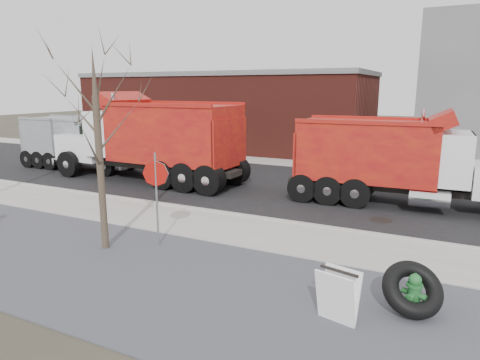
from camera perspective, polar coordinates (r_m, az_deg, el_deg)
The scene contains 15 objects.
ground at distance 12.39m, azimuth 2.08°, elevation -7.58°, with size 120.00×120.00×0.00m, color #383328.
gravel_verge at distance 9.54m, azimuth -6.84°, elevation -13.81°, with size 60.00×5.00×0.03m, color slate.
sidewalk at distance 12.59m, azimuth 2.55°, elevation -7.10°, with size 60.00×2.50×0.06m, color #9E9B93.
curb at distance 13.72m, azimuth 4.75°, elevation -5.38°, with size 60.00×0.15×0.11m, color #9E9B93.
road at distance 18.09m, azimuth 10.30°, elevation -1.39°, with size 60.00×9.40×0.02m, color black.
far_sidewalk at distance 23.51m, azimuth 14.18°, elevation 1.60°, with size 60.00×2.00×0.06m, color #9E9B93.
building_brick at distance 31.38m, azimuth -1.85°, elevation 9.34°, with size 20.20×8.20×5.30m.
bare_tree at distance 11.35m, azimuth -18.50°, elevation 7.07°, with size 3.20×3.20×5.20m.
fire_hydrant at distance 8.88m, azimuth 22.13°, elevation -14.14°, with size 0.47×0.46×0.83m.
truck_tire at distance 8.84m, azimuth 22.01°, elevation -13.36°, with size 1.49×1.45×1.01m.
stop_sign at distance 11.43m, azimuth -11.13°, elevation -0.38°, with size 0.66×0.26×2.54m.
sandwich_board at distance 8.12m, azimuth 12.89°, elevation -14.84°, with size 0.81×0.62×1.01m.
dump_truck_red_a at distance 16.28m, azimuth 20.33°, elevation 2.79°, with size 8.53×2.64×3.43m.
dump_truck_red_b at distance 19.77m, azimuth -11.76°, elevation 5.61°, with size 9.55×2.98×3.97m.
dump_truck_grey at distance 24.05m, azimuth -21.15°, elevation 4.99°, with size 6.59×2.13×2.99m.
Camera 1 is at (4.76, -10.65, 4.17)m, focal length 32.00 mm.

